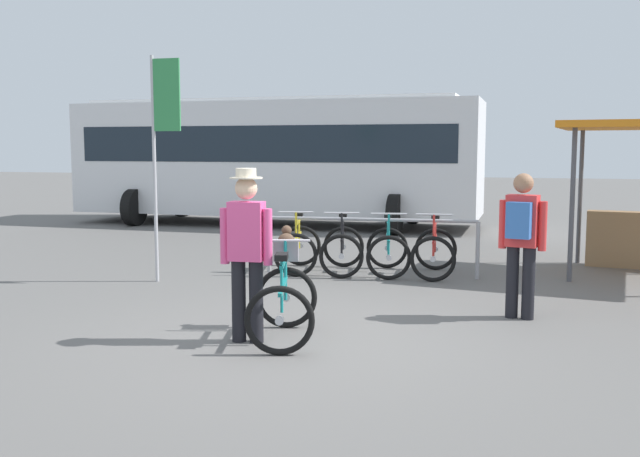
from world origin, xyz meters
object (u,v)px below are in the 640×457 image
object	(u,v)px
featured_bicycle	(284,290)
person_with_featured_bike	(247,248)
racked_bike_yellow	(298,248)
racked_bike_red	(434,251)
racked_bike_black	(343,249)
bus_distant	(275,155)
pedestrian_with_backpack	(521,236)
racked_bike_teal	(388,250)
banner_flag	(162,125)

from	to	relation	value
featured_bicycle	person_with_featured_bike	world-z (taller)	person_with_featured_bike
racked_bike_yellow	racked_bike_red	xyz separation A→B (m)	(2.09, 0.19, 0.00)
racked_bike_black	racked_bike_red	size ratio (longest dim) A/B	1.05
featured_bicycle	bus_distant	size ratio (longest dim) A/B	0.13
person_with_featured_bike	pedestrian_with_backpack	world-z (taller)	person_with_featured_bike
racked_bike_teal	featured_bicycle	distance (m)	3.91
racked_bike_yellow	racked_bike_red	size ratio (longest dim) A/B	1.05
racked_bike_yellow	featured_bicycle	size ratio (longest dim) A/B	0.97
person_with_featured_bike	racked_bike_teal	bearing A→B (deg)	81.40
featured_bicycle	pedestrian_with_backpack	xyz separation A→B (m)	(2.29, 1.49, 0.45)
featured_bicycle	pedestrian_with_backpack	distance (m)	2.77
featured_bicycle	banner_flag	size ratio (longest dim) A/B	0.39
person_with_featured_bike	bus_distant	xyz separation A→B (m)	(-3.38, 10.30, 0.79)
bus_distant	racked_bike_red	bearing A→B (deg)	-52.33
racked_bike_black	banner_flag	size ratio (longest dim) A/B	0.38
bus_distant	banner_flag	bearing A→B (deg)	-82.18
person_with_featured_bike	bus_distant	bearing A→B (deg)	108.15
pedestrian_with_backpack	bus_distant	world-z (taller)	bus_distant
racked_bike_teal	person_with_featured_bike	size ratio (longest dim) A/B	0.71
featured_bicycle	racked_bike_yellow	bearing A→B (deg)	105.71
racked_bike_yellow	racked_bike_teal	distance (m)	1.40
racked_bike_black	racked_bike_teal	xyz separation A→B (m)	(0.70, 0.06, 0.00)
featured_bicycle	bus_distant	xyz separation A→B (m)	(-3.67, 10.04, 1.25)
racked_bike_teal	bus_distant	bearing A→B (deg)	123.06
racked_bike_red	featured_bicycle	size ratio (longest dim) A/B	0.92
pedestrian_with_backpack	banner_flag	size ratio (longest dim) A/B	0.51
racked_bike_teal	bus_distant	world-z (taller)	bus_distant
racked_bike_red	person_with_featured_bike	bearing A→B (deg)	-107.45
racked_bike_black	person_with_featured_bike	bearing A→B (deg)	-89.02
featured_bicycle	person_with_featured_bike	distance (m)	0.61
person_with_featured_bike	banner_flag	xyz separation A→B (m)	(-2.32, 2.64, 1.28)
racked_bike_teal	racked_bike_red	distance (m)	0.70
person_with_featured_bike	pedestrian_with_backpack	distance (m)	3.12
racked_bike_yellow	racked_bike_teal	world-z (taller)	same
racked_bike_yellow	featured_bicycle	distance (m)	3.91
racked_bike_red	pedestrian_with_backpack	xyz separation A→B (m)	(1.26, -2.47, 0.57)
racked_bike_teal	banner_flag	world-z (taller)	banner_flag
pedestrian_with_backpack	racked_bike_red	bearing A→B (deg)	117.06
racked_bike_red	pedestrian_with_backpack	bearing A→B (deg)	-62.94
racked_bike_yellow	racked_bike_teal	bearing A→B (deg)	5.11
racked_bike_black	bus_distant	distance (m)	7.17
racked_bike_black	person_with_featured_bike	size ratio (longest dim) A/B	0.70
racked_bike_black	racked_bike_teal	bearing A→B (deg)	5.11
racked_bike_teal	racked_bike_red	size ratio (longest dim) A/B	1.06
racked_bike_yellow	person_with_featured_bike	world-z (taller)	person_with_featured_bike
racked_bike_black	person_with_featured_bike	distance (m)	4.13
pedestrian_with_backpack	bus_distant	distance (m)	10.46
racked_bike_red	person_with_featured_bike	world-z (taller)	person_with_featured_bike
featured_bicycle	pedestrian_with_backpack	bearing A→B (deg)	32.98
banner_flag	racked_bike_red	bearing A→B (deg)	23.34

